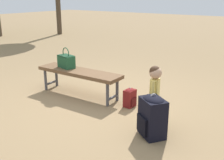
# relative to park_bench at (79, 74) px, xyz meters

# --- Properties ---
(ground_plane) EXTENTS (40.00, 40.00, 0.00)m
(ground_plane) POSITION_rel_park_bench_xyz_m (0.56, -0.02, -0.39)
(ground_plane) COLOR #8C704C
(ground_plane) RESTS_ON ground
(park_bench) EXTENTS (1.61, 0.44, 0.45)m
(park_bench) POSITION_rel_park_bench_xyz_m (0.00, 0.00, 0.00)
(park_bench) COLOR brown
(park_bench) RESTS_ON ground
(handbag) EXTENTS (0.35, 0.25, 0.37)m
(handbag) POSITION_rel_park_bench_xyz_m (-0.31, 0.01, 0.18)
(handbag) COLOR #1E4C2D
(handbag) RESTS_ON park_bench
(child_standing) EXTENTS (0.17, 0.22, 0.82)m
(child_standing) POSITION_rel_park_bench_xyz_m (1.57, -0.23, 0.15)
(child_standing) COLOR #B2D8B2
(child_standing) RESTS_ON ground
(backpack_large) EXTENTS (0.42, 0.40, 0.57)m
(backpack_large) POSITION_rel_park_bench_xyz_m (1.72, -0.57, -0.11)
(backpack_large) COLOR black
(backpack_large) RESTS_ON ground
(backpack_small) EXTENTS (0.18, 0.20, 0.32)m
(backpack_small) POSITION_rel_park_bench_xyz_m (1.00, 0.07, -0.23)
(backpack_small) COLOR maroon
(backpack_small) RESTS_ON ground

